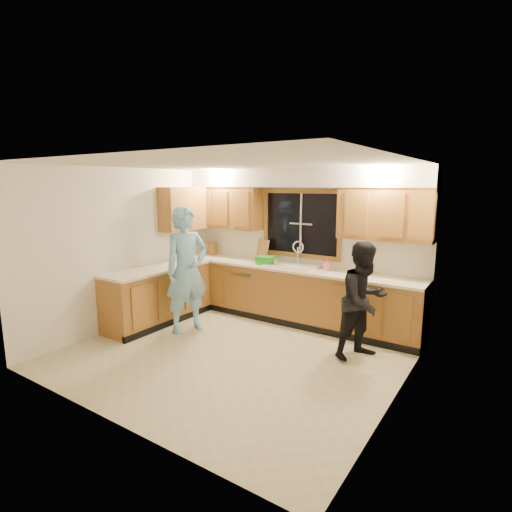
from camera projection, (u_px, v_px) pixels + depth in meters
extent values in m
plane|color=beige|center=(234.00, 354.00, 5.37)|extent=(4.20, 4.20, 0.00)
plane|color=silver|center=(232.00, 163.00, 4.92)|extent=(4.20, 4.20, 0.00)
plane|color=white|center=(301.00, 244.00, 6.70)|extent=(4.20, 0.00, 4.20)
plane|color=white|center=(127.00, 248.00, 6.29)|extent=(0.00, 3.80, 3.80)
plane|color=white|center=(401.00, 285.00, 4.00)|extent=(0.00, 3.80, 3.80)
cube|color=#A1682E|center=(292.00, 295.00, 6.60)|extent=(4.20, 0.60, 0.88)
cube|color=#A1682E|center=(159.00, 296.00, 6.55)|extent=(0.60, 1.90, 0.88)
cube|color=#EBE4C6|center=(292.00, 268.00, 6.51)|extent=(4.20, 0.63, 0.04)
cube|color=#EBE4C6|center=(158.00, 269.00, 6.47)|extent=(0.63, 1.90, 0.04)
cube|color=#A1682E|center=(227.00, 208.00, 7.24)|extent=(1.35, 0.33, 0.75)
cube|color=#A1682E|center=(386.00, 214.00, 5.69)|extent=(1.35, 0.33, 0.75)
cube|color=#A1682E|center=(183.00, 209.00, 7.01)|extent=(0.33, 0.90, 0.75)
cube|color=white|center=(297.00, 178.00, 6.37)|extent=(4.20, 0.35, 0.30)
cube|color=black|center=(301.00, 224.00, 6.64)|extent=(1.30, 0.01, 1.00)
cube|color=#A1682E|center=(302.00, 191.00, 6.53)|extent=(1.44, 0.03, 0.07)
cube|color=#A1682E|center=(300.00, 255.00, 6.72)|extent=(1.44, 0.03, 0.07)
cube|color=#A1682E|center=(266.00, 222.00, 7.00)|extent=(0.07, 0.03, 1.00)
cube|color=#A1682E|center=(340.00, 226.00, 6.26)|extent=(0.07, 0.03, 1.00)
cube|color=white|center=(292.00, 266.00, 6.51)|extent=(0.86, 0.52, 0.03)
cube|color=white|center=(281.00, 270.00, 6.64)|extent=(0.38, 0.42, 0.18)
cube|color=white|center=(304.00, 273.00, 6.42)|extent=(0.38, 0.42, 0.18)
cylinder|color=silver|center=(298.00, 255.00, 6.65)|extent=(0.04, 0.04, 0.28)
torus|color=silver|center=(298.00, 247.00, 6.63)|extent=(0.21, 0.03, 0.21)
cube|color=white|center=(249.00, 290.00, 7.06)|extent=(0.60, 0.56, 0.82)
cube|color=white|center=(131.00, 304.00, 6.09)|extent=(0.58, 0.75, 0.90)
imported|color=#78B4E2|center=(187.00, 270.00, 6.06)|extent=(0.66, 0.81, 1.92)
imported|color=black|center=(364.00, 301.00, 5.14)|extent=(0.86, 0.93, 1.54)
cube|color=#A26B2C|center=(212.00, 249.00, 7.59)|extent=(0.15, 0.13, 0.24)
cube|color=tan|center=(262.00, 250.00, 7.02)|extent=(0.30, 0.18, 0.37)
cube|color=green|center=(267.00, 260.00, 6.69)|extent=(0.31, 0.29, 0.14)
imported|color=#E6578C|center=(327.00, 264.00, 6.21)|extent=(0.12, 0.12, 0.21)
imported|color=silver|center=(361.00, 273.00, 5.90)|extent=(0.27, 0.27, 0.06)
cylinder|color=#BEAF92|center=(276.00, 263.00, 6.52)|extent=(0.07, 0.07, 0.12)
cylinder|color=#BEAF92|center=(274.00, 262.00, 6.57)|extent=(0.10, 0.10, 0.13)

